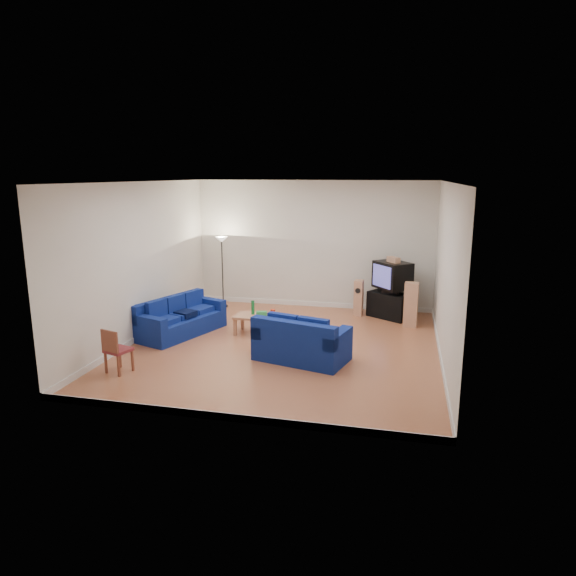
% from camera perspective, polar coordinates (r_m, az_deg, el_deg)
% --- Properties ---
extents(room, '(6.01, 6.51, 3.21)m').
position_cam_1_polar(room, '(9.85, -0.52, 2.02)').
color(room, '#9A4E2F').
rests_on(room, ground).
extents(sofa_three_seat, '(1.47, 2.16, 0.77)m').
position_cam_1_polar(sofa_three_seat, '(11.21, -11.98, -3.56)').
color(sofa_three_seat, navy).
rests_on(sofa_three_seat, ground).
extents(sofa_loveseat, '(1.81, 1.30, 0.82)m').
position_cam_1_polar(sofa_loveseat, '(9.40, 1.40, -6.28)').
color(sofa_loveseat, navy).
rests_on(sofa_loveseat, ground).
extents(coffee_table, '(1.15, 0.60, 0.41)m').
position_cam_1_polar(coffee_table, '(10.91, -2.96, -3.36)').
color(coffee_table, tan).
rests_on(coffee_table, ground).
extents(bottle, '(0.09, 0.09, 0.30)m').
position_cam_1_polar(bottle, '(10.97, -3.93, -2.18)').
color(bottle, '#197233').
rests_on(bottle, coffee_table).
extents(tissue_box, '(0.24, 0.17, 0.09)m').
position_cam_1_polar(tissue_box, '(10.89, -2.94, -2.85)').
color(tissue_box, green).
rests_on(tissue_box, coffee_table).
extents(red_canister, '(0.10, 0.10, 0.14)m').
position_cam_1_polar(red_canister, '(10.86, -1.70, -2.74)').
color(red_canister, red).
rests_on(red_canister, coffee_table).
extents(remote, '(0.18, 0.06, 0.02)m').
position_cam_1_polar(remote, '(10.68, -1.66, -3.34)').
color(remote, black).
rests_on(remote, coffee_table).
extents(tv_stand, '(1.13, 1.00, 0.60)m').
position_cam_1_polar(tv_stand, '(12.41, 11.27, -1.88)').
color(tv_stand, black).
rests_on(tv_stand, ground).
extents(av_receiver, '(0.48, 0.43, 0.10)m').
position_cam_1_polar(av_receiver, '(12.28, 11.49, -0.36)').
color(av_receiver, black).
rests_on(av_receiver, tv_stand).
extents(television, '(0.99, 1.02, 0.63)m').
position_cam_1_polar(television, '(12.30, 11.51, 1.40)').
color(television, black).
rests_on(television, av_receiver).
extents(centre_speaker, '(0.33, 0.38, 0.13)m').
position_cam_1_polar(centre_speaker, '(12.17, 11.64, 3.10)').
color(centre_speaker, tan).
rests_on(centre_speaker, television).
extents(speaker_left, '(0.22, 0.28, 0.87)m').
position_cam_1_polar(speaker_left, '(12.45, 7.84, -1.09)').
color(speaker_left, tan).
rests_on(speaker_left, ground).
extents(speaker_right, '(0.33, 0.26, 1.01)m').
position_cam_1_polar(speaker_right, '(11.73, 13.49, -1.80)').
color(speaker_right, tan).
rests_on(speaker_right, ground).
extents(floor_lamp, '(0.31, 0.31, 1.81)m').
position_cam_1_polar(floor_lamp, '(13.06, -7.36, 4.30)').
color(floor_lamp, black).
rests_on(floor_lamp, ground).
extents(dining_chair, '(0.47, 0.47, 0.79)m').
position_cam_1_polar(dining_chair, '(9.26, -18.62, -6.40)').
color(dining_chair, brown).
rests_on(dining_chair, ground).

